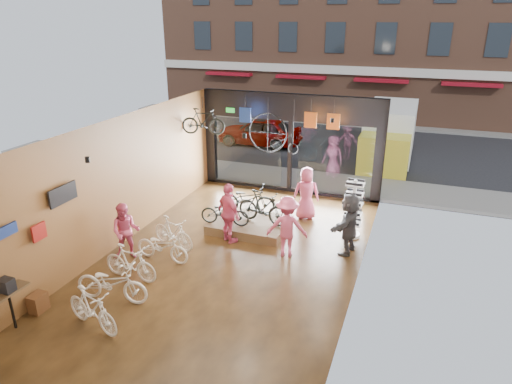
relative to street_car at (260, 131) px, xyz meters
The scene contains 34 objects.
ground_plane 12.49m from the street_car, 74.23° to the right, with size 7.00×12.00×0.04m, color black.
ceiling 12.84m from the street_car, 74.23° to the right, with size 7.00×12.00×0.04m, color black.
wall_left 12.06m from the street_car, 90.63° to the right, with size 0.04×12.00×3.80m, color brown.
wall_right 13.89m from the street_car, 60.07° to the right, with size 0.04×12.00×3.80m, color beige.
wall_back 18.37m from the street_car, 79.35° to the right, with size 7.00×0.04×3.80m, color beige.
storefront 6.99m from the street_car, 60.54° to the right, with size 7.00×0.26×3.80m, color black, non-canonical shape.
exit_sign 6.61m from the street_car, 80.82° to the right, with size 0.35×0.06×0.18m, color #198C26.
street_road 4.59m from the street_car, 41.52° to the left, with size 30.00×18.00×0.02m, color black.
sidewalk_near 5.92m from the street_car, 54.78° to the right, with size 30.00×2.40×0.12m, color slate.
sidewalk_far 7.81m from the street_car, 64.17° to the left, with size 30.00×2.00×0.12m, color slate.
opposite_building 11.86m from the street_car, 70.37° to the left, with size 26.00×5.00×14.00m, color brown.
street_car is the anchor object (origin of this frame).
box_truck 6.73m from the street_car, ahead, with size 2.16×6.47×2.55m, color silver, non-canonical shape.
floor_bike_1 15.77m from the street_car, 83.68° to the right, with size 0.46×1.62×0.97m, color silver.
floor_bike_2 14.72m from the street_car, 84.21° to the right, with size 0.64×1.84×0.97m, color silver.
floor_bike_3 13.73m from the street_car, 84.43° to the right, with size 0.45×1.60×0.96m, color silver.
floor_bike_4 12.63m from the street_car, 82.75° to the right, with size 0.57×1.65×0.87m, color silver.
floor_bike_5 11.83m from the street_car, 82.78° to the right, with size 0.45×1.58×0.95m, color silver.
display_platform 10.34m from the street_car, 72.05° to the right, with size 2.40×1.80×0.30m, color #462E1F.
display_bike_left 10.65m from the street_car, 76.15° to the right, with size 0.55×1.57×0.82m, color black.
display_bike_mid 10.47m from the street_car, 69.73° to the right, with size 0.50×1.77×1.07m, color black.
display_bike_right 9.65m from the street_car, 72.72° to the right, with size 0.64×1.85×0.97m, color black.
customer_1 12.75m from the street_car, 87.36° to the right, with size 0.80×0.63×1.65m, color #CC4C72.
customer_2 11.21m from the street_car, 74.99° to the right, with size 1.10×0.46×1.87m, color #CC4C72.
customer_3 12.04m from the street_car, 66.60° to the right, with size 1.17×0.67×1.80m, color #CC4C72.
customer_4 9.54m from the street_car, 60.86° to the right, with size 0.88×0.57×1.80m, color #CC4C72.
customer_5 12.09m from the street_car, 58.10° to the right, with size 1.69×0.54×1.82m, color #3F3F44.
sunglasses_rack 11.15m from the street_car, 55.36° to the right, with size 0.55×0.45×1.86m, color white, non-canonical shape.
wall_merch 15.51m from the street_car, 89.97° to the right, with size 0.40×2.40×2.60m, color navy, non-canonical shape.
penny_farthing 8.01m from the street_car, 66.16° to the right, with size 1.80×0.06×1.44m, color black, non-canonical shape.
hung_bike 8.12m from the street_car, 85.30° to the right, with size 0.45×1.58×0.95m, color black.
jersey_left 7.42m from the street_car, 74.68° to the right, with size 0.45×0.03×0.55m, color #1E3F99.
jersey_mid 8.38m from the street_car, 57.56° to the right, with size 0.45×0.03×0.55m, color #CC5919.
jersey_right 8.82m from the street_car, 53.01° to the right, with size 0.45×0.03×0.55m, color #CC5919.
Camera 1 is at (4.57, -10.26, 6.45)m, focal length 32.00 mm.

